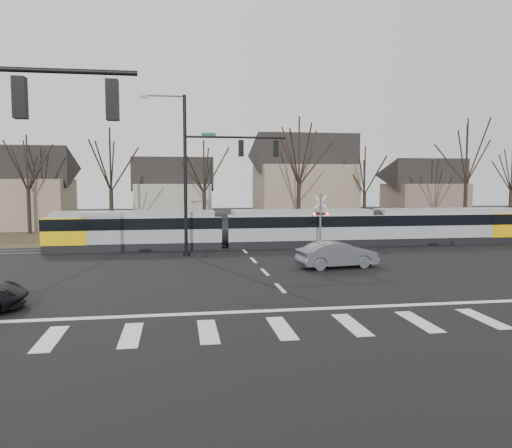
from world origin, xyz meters
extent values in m
plane|color=black|center=(0.00, 0.00, 0.00)|extent=(140.00, 140.00, 0.00)
cube|color=#38331E|center=(0.00, 32.00, 0.01)|extent=(140.00, 28.00, 0.01)
cube|color=silver|center=(-8.40, -4.00, 0.01)|extent=(0.60, 2.60, 0.01)
cube|color=silver|center=(-6.00, -4.00, 0.01)|extent=(0.60, 2.60, 0.01)
cube|color=silver|center=(-3.60, -4.00, 0.01)|extent=(0.60, 2.60, 0.01)
cube|color=silver|center=(-1.20, -4.00, 0.01)|extent=(0.60, 2.60, 0.01)
cube|color=silver|center=(1.20, -4.00, 0.01)|extent=(0.60, 2.60, 0.01)
cube|color=silver|center=(3.60, -4.00, 0.01)|extent=(0.60, 2.60, 0.01)
cube|color=silver|center=(6.00, -4.00, 0.01)|extent=(0.60, 2.60, 0.01)
cube|color=silver|center=(0.00, -1.80, 0.01)|extent=(28.00, 0.35, 0.01)
cube|color=silver|center=(0.00, 2.00, 0.01)|extent=(0.18, 2.00, 0.01)
cube|color=silver|center=(0.00, 6.00, 0.01)|extent=(0.18, 2.00, 0.01)
cube|color=silver|center=(0.00, 10.00, 0.01)|extent=(0.18, 2.00, 0.01)
cube|color=silver|center=(0.00, 14.00, 0.01)|extent=(0.18, 2.00, 0.01)
cube|color=silver|center=(0.00, 18.00, 0.01)|extent=(0.18, 2.00, 0.01)
cube|color=silver|center=(0.00, 22.00, 0.01)|extent=(0.18, 2.00, 0.01)
cube|color=silver|center=(0.00, 26.00, 0.01)|extent=(0.18, 2.00, 0.01)
cube|color=silver|center=(0.00, 30.00, 0.01)|extent=(0.18, 2.00, 0.01)
cube|color=#59595E|center=(0.00, 15.10, 0.03)|extent=(90.00, 0.12, 0.06)
cube|color=#59595E|center=(0.00, 16.50, 0.03)|extent=(90.00, 0.12, 0.06)
cube|color=gray|center=(-7.49, 16.00, 1.35)|extent=(11.99, 2.58, 2.69)
cube|color=black|center=(-7.49, 16.00, 1.89)|extent=(12.01, 2.62, 0.78)
cube|color=#EDBA07|center=(-12.01, 16.00, 1.43)|extent=(2.95, 2.64, 1.80)
cube|color=gray|center=(4.50, 16.00, 1.35)|extent=(11.07, 2.58, 2.69)
cube|color=black|center=(4.50, 16.00, 1.89)|extent=(11.09, 2.62, 0.78)
cube|color=gray|center=(16.03, 16.00, 1.35)|extent=(11.99, 2.58, 2.69)
cube|color=black|center=(16.03, 16.00, 1.89)|extent=(12.01, 2.62, 0.78)
cube|color=#EDBA07|center=(20.55, 16.00, 1.43)|extent=(2.95, 2.64, 1.80)
imported|color=#515358|center=(4.22, 6.75, 0.74)|extent=(2.89, 4.95, 1.48)
cylinder|color=black|center=(-8.75, -6.00, 7.60)|extent=(6.50, 0.14, 0.14)
cube|color=black|center=(-8.43, -6.00, 6.90)|extent=(0.32, 0.32, 1.05)
sphere|color=#FF0C07|center=(-8.43, -6.00, 7.23)|extent=(0.22, 0.22, 0.22)
cube|color=black|center=(-6.15, -6.00, 6.90)|extent=(0.32, 0.32, 1.05)
sphere|color=#FF0C07|center=(-6.15, -6.00, 7.23)|extent=(0.22, 0.22, 0.22)
cylinder|color=black|center=(-4.00, 12.50, 5.10)|extent=(0.22, 0.22, 10.20)
cylinder|color=black|center=(-4.00, 12.50, 0.15)|extent=(0.44, 0.44, 0.30)
cylinder|color=black|center=(-0.75, 12.50, 7.60)|extent=(6.50, 0.14, 0.14)
cube|color=#0C5926|center=(-2.50, 12.50, 7.75)|extent=(0.90, 0.03, 0.22)
cube|color=black|center=(-0.42, 12.50, 6.90)|extent=(0.32, 0.32, 1.05)
sphere|color=#FF0C07|center=(-0.42, 12.50, 7.23)|extent=(0.22, 0.22, 0.22)
cube|color=black|center=(1.85, 12.50, 6.90)|extent=(0.32, 0.32, 1.05)
sphere|color=#FF0C07|center=(1.85, 12.50, 7.23)|extent=(0.22, 0.22, 0.22)
cube|color=#59595B|center=(-6.50, 12.50, 10.02)|extent=(0.55, 0.22, 0.14)
cylinder|color=#59595B|center=(5.00, 12.80, 2.00)|extent=(0.14, 0.14, 4.00)
cylinder|color=#59595B|center=(5.00, 12.80, 0.10)|extent=(0.36, 0.36, 0.20)
cube|color=silver|center=(5.00, 12.80, 3.40)|extent=(0.95, 0.04, 0.95)
cube|color=silver|center=(5.00, 12.80, 3.40)|extent=(0.95, 0.04, 0.95)
cube|color=black|center=(5.00, 12.80, 2.60)|extent=(1.00, 0.10, 0.12)
sphere|color=#FF0C07|center=(4.55, 12.72, 2.60)|extent=(0.18, 0.18, 0.18)
sphere|color=#FF0C07|center=(5.45, 12.72, 2.60)|extent=(0.18, 0.18, 0.18)
cube|color=#80705C|center=(-20.00, 34.00, 2.50)|extent=(9.00, 8.00, 5.00)
cube|color=gray|center=(-5.00, 36.00, 2.25)|extent=(8.00, 7.00, 4.50)
cube|color=#80705C|center=(9.00, 33.00, 3.25)|extent=(10.00, 8.00, 6.50)
cube|color=brown|center=(24.00, 35.00, 2.25)|extent=(8.00, 7.00, 4.50)
camera|label=1|loc=(-4.50, -19.63, 4.79)|focal=35.00mm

